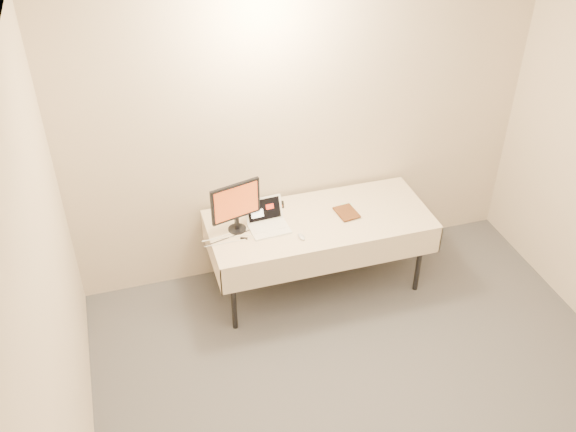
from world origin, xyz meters
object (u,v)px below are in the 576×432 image
object	(u,v)px
table	(319,225)
book	(339,205)
laptop	(267,221)
monitor	(236,204)

from	to	relation	value
table	book	size ratio (longest dim) A/B	8.55
laptop	monitor	distance (m)	0.32
table	monitor	bearing A→B (deg)	175.92
monitor	book	bearing A→B (deg)	-18.71
table	laptop	xyz separation A→B (m)	(-0.44, 0.03, 0.11)
laptop	book	size ratio (longest dim) A/B	1.51
book	monitor	bearing A→B (deg)	169.49
table	monitor	distance (m)	0.76
table	book	distance (m)	0.23
book	table	bearing A→B (deg)	170.12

